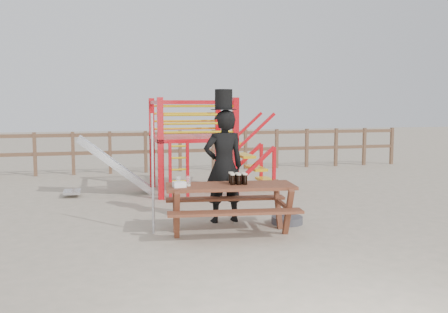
% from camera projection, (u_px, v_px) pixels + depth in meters
% --- Properties ---
extents(ground, '(60.00, 60.00, 0.00)m').
position_uv_depth(ground, '(223.00, 230.00, 7.77)').
color(ground, tan).
rests_on(ground, ground).
extents(back_fence, '(15.09, 0.09, 1.20)m').
position_uv_depth(back_fence, '(163.00, 147.00, 14.43)').
color(back_fence, brown).
rests_on(back_fence, ground).
extents(playground_fort, '(4.71, 1.84, 2.10)m').
position_uv_depth(playground_fort, '(188.00, 144.00, 11.14)').
color(playground_fort, red).
rests_on(playground_fort, ground).
extents(picnic_table, '(2.07, 1.55, 0.75)m').
position_uv_depth(picnic_table, '(230.00, 203.00, 7.56)').
color(picnic_table, brown).
rests_on(picnic_table, ground).
extents(man_with_hat, '(0.71, 0.49, 2.20)m').
position_uv_depth(man_with_hat, '(224.00, 163.00, 8.25)').
color(man_with_hat, black).
rests_on(man_with_hat, ground).
extents(metal_pole, '(0.04, 0.04, 1.82)m').
position_uv_depth(metal_pole, '(153.00, 174.00, 7.49)').
color(metal_pole, '#B2B2B7').
rests_on(metal_pole, ground).
extents(parasol_base, '(0.51, 0.51, 0.22)m').
position_uv_depth(parasol_base, '(287.00, 220.00, 8.21)').
color(parasol_base, '#3E3D43').
rests_on(parasol_base, ground).
extents(paper_bag, '(0.19, 0.16, 0.08)m').
position_uv_depth(paper_bag, '(179.00, 184.00, 7.30)').
color(paper_bag, white).
rests_on(paper_bag, picnic_table).
extents(stout_pints, '(0.26, 0.28, 0.17)m').
position_uv_depth(stout_pints, '(237.00, 178.00, 7.58)').
color(stout_pints, black).
rests_on(stout_pints, picnic_table).
extents(empty_glasses, '(0.22, 0.09, 0.15)m').
position_uv_depth(empty_glasses, '(183.00, 182.00, 7.39)').
color(empty_glasses, silver).
rests_on(empty_glasses, picnic_table).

